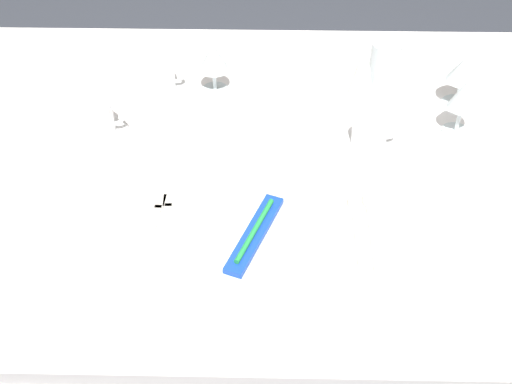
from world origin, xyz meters
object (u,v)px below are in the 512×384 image
object	(u,v)px
dinner_plate	(255,240)
napkin_folded	(362,76)
wine_glass_left	(464,71)
drink_tumbler	(384,69)
dinner_knife	(341,236)
spoon_dessert	(372,224)
coffee_cup_left	(95,117)
wine_glass_right	(464,97)
spoon_soup	(357,225)
coffee_cup_right	(370,132)
coffee_cup_far	(160,75)
fork_outer	(166,229)
wine_glass_centre	(214,59)
fork_inner	(152,229)
toothbrush_package	(255,233)

from	to	relation	value
dinner_plate	napkin_folded	bearing A→B (deg)	61.87
wine_glass_left	dinner_plate	bearing A→B (deg)	-135.67
drink_tumbler	napkin_folded	xyz separation A→B (m)	(-0.07, -0.09, 0.04)
dinner_knife	napkin_folded	distance (m)	0.44
spoon_dessert	coffee_cup_left	bearing A→B (deg)	154.59
wine_glass_right	spoon_soup	bearing A→B (deg)	-129.78
spoon_soup	coffee_cup_right	distance (m)	0.25
coffee_cup_right	coffee_cup_far	distance (m)	0.53
fork_outer	coffee_cup_right	world-z (taller)	coffee_cup_right
dinner_plate	wine_glass_right	bearing A→B (deg)	38.01
wine_glass_left	napkin_folded	size ratio (longest dim) A/B	0.75
spoon_dessert	wine_glass_centre	xyz separation A→B (m)	(-0.33, 0.46, 0.09)
coffee_cup_left	wine_glass_left	bearing A→B (deg)	9.05
wine_glass_centre	wine_glass_right	size ratio (longest dim) A/B	0.92
spoon_soup	spoon_dessert	distance (m)	0.03
wine_glass_right	fork_inner	bearing A→B (deg)	-153.67
toothbrush_package	coffee_cup_right	xyz separation A→B (m)	(0.24, 0.29, 0.02)
dinner_plate	coffee_cup_left	bearing A→B (deg)	137.61
fork_inner	drink_tumbler	world-z (taller)	drink_tumbler
fork_outer	coffee_cup_left	distance (m)	0.36
fork_inner	coffee_cup_far	size ratio (longest dim) A/B	2.18
dinner_plate	coffee_cup_left	size ratio (longest dim) A/B	2.52
dinner_knife	coffee_cup_right	size ratio (longest dim) A/B	2.39
wine_glass_right	napkin_folded	world-z (taller)	napkin_folded
dinner_knife	spoon_soup	bearing A→B (deg)	39.94
wine_glass_left	coffee_cup_far	bearing A→B (deg)	176.21
fork_outer	fork_inner	bearing A→B (deg)	178.71
dinner_knife	wine_glass_centre	xyz separation A→B (m)	(-0.27, 0.49, 0.09)
coffee_cup_far	wine_glass_right	world-z (taller)	wine_glass_right
dinner_plate	wine_glass_centre	bearing A→B (deg)	102.05
coffee_cup_left	coffee_cup_right	size ratio (longest dim) A/B	1.09
coffee_cup_far	drink_tumbler	distance (m)	0.54
fork_inner	drink_tumbler	xyz separation A→B (m)	(0.50, 0.50, 0.05)
wine_glass_right	napkin_folded	xyz separation A→B (m)	(-0.21, 0.09, -0.01)
wine_glass_left	wine_glass_right	xyz separation A→B (m)	(-0.02, -0.11, 0.00)
spoon_dessert	drink_tumbler	distance (m)	0.49
drink_tumbler	wine_glass_right	bearing A→B (deg)	-51.28
fork_inner	spoon_soup	bearing A→B (deg)	2.43
fork_inner	coffee_cup_far	bearing A→B (deg)	95.13
toothbrush_package	fork_inner	bearing A→B (deg)	171.15
spoon_soup	drink_tumbler	size ratio (longest dim) A/B	1.81
coffee_cup_right	drink_tumbler	world-z (taller)	drink_tumbler
coffee_cup_far	drink_tumbler	xyz separation A→B (m)	(0.54, 0.02, 0.01)
dinner_plate	coffee_cup_far	xyz separation A→B (m)	(-0.24, 0.51, 0.03)
coffee_cup_left	wine_glass_left	distance (m)	0.84
dinner_knife	toothbrush_package	bearing A→B (deg)	-173.03
fork_inner	coffee_cup_right	distance (m)	0.52
coffee_cup_right	napkin_folded	size ratio (longest dim) A/B	0.56
dinner_knife	coffee_cup_right	bearing A→B (deg)	73.42
coffee_cup_right	napkin_folded	world-z (taller)	napkin_folded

